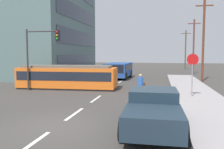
{
  "coord_description": "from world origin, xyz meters",
  "views": [
    {
      "loc": [
        4.14,
        -8.85,
        3.01
      ],
      "look_at": [
        0.58,
        8.53,
        1.43
      ],
      "focal_mm": 37.36,
      "sensor_mm": 36.0,
      "label": 1
    }
  ],
  "objects_px": {
    "pickup_truck_parked": "(153,110)",
    "stop_sign": "(193,66)",
    "traffic_light_mast": "(40,48)",
    "utility_pole_mid": "(203,40)",
    "utility_pole_far": "(194,46)",
    "streetcar_tram": "(68,77)",
    "city_bus": "(119,70)",
    "utility_pole_distant": "(186,49)",
    "pedestrian_crossing": "(140,85)"
  },
  "relations": [
    {
      "from": "city_bus",
      "to": "stop_sign",
      "type": "relative_size",
      "value": 2.02
    },
    {
      "from": "city_bus",
      "to": "stop_sign",
      "type": "height_order",
      "value": "stop_sign"
    },
    {
      "from": "streetcar_tram",
      "to": "utility_pole_distant",
      "type": "bearing_deg",
      "value": 65.41
    },
    {
      "from": "pickup_truck_parked",
      "to": "stop_sign",
      "type": "xyz_separation_m",
      "value": [
        2.38,
        7.15,
        1.4
      ]
    },
    {
      "from": "streetcar_tram",
      "to": "pedestrian_crossing",
      "type": "relative_size",
      "value": 5.12
    },
    {
      "from": "utility_pole_far",
      "to": "streetcar_tram",
      "type": "bearing_deg",
      "value": -126.18
    },
    {
      "from": "streetcar_tram",
      "to": "pickup_truck_parked",
      "type": "bearing_deg",
      "value": -51.85
    },
    {
      "from": "streetcar_tram",
      "to": "stop_sign",
      "type": "xyz_separation_m",
      "value": [
        9.99,
        -2.54,
        1.15
      ]
    },
    {
      "from": "city_bus",
      "to": "pickup_truck_parked",
      "type": "bearing_deg",
      "value": -76.07
    },
    {
      "from": "pickup_truck_parked",
      "to": "utility_pole_distant",
      "type": "bearing_deg",
      "value": 82.35
    },
    {
      "from": "city_bus",
      "to": "stop_sign",
      "type": "distance_m",
      "value": 13.78
    },
    {
      "from": "city_bus",
      "to": "stop_sign",
      "type": "xyz_separation_m",
      "value": [
        7.07,
        -11.77,
        1.12
      ]
    },
    {
      "from": "city_bus",
      "to": "utility_pole_distant",
      "type": "height_order",
      "value": "utility_pole_distant"
    },
    {
      "from": "pickup_truck_parked",
      "to": "utility_pole_distant",
      "type": "xyz_separation_m",
      "value": [
        5.0,
        37.23,
        3.11
      ]
    },
    {
      "from": "traffic_light_mast",
      "to": "utility_pole_mid",
      "type": "relative_size",
      "value": 0.57
    },
    {
      "from": "pedestrian_crossing",
      "to": "stop_sign",
      "type": "xyz_separation_m",
      "value": [
        3.41,
        0.79,
        1.25
      ]
    },
    {
      "from": "utility_pole_far",
      "to": "utility_pole_distant",
      "type": "relative_size",
      "value": 1.08
    },
    {
      "from": "city_bus",
      "to": "utility_pole_far",
      "type": "distance_m",
      "value": 13.07
    },
    {
      "from": "utility_pole_mid",
      "to": "utility_pole_distant",
      "type": "height_order",
      "value": "utility_pole_mid"
    },
    {
      "from": "stop_sign",
      "to": "utility_pole_mid",
      "type": "height_order",
      "value": "utility_pole_mid"
    },
    {
      "from": "traffic_light_mast",
      "to": "utility_pole_mid",
      "type": "height_order",
      "value": "utility_pole_mid"
    },
    {
      "from": "utility_pole_mid",
      "to": "utility_pole_far",
      "type": "distance_m",
      "value": 9.52
    },
    {
      "from": "streetcar_tram",
      "to": "pedestrian_crossing",
      "type": "height_order",
      "value": "streetcar_tram"
    },
    {
      "from": "streetcar_tram",
      "to": "utility_pole_far",
      "type": "xyz_separation_m",
      "value": [
        12.68,
        17.34,
        3.15
      ]
    },
    {
      "from": "traffic_light_mast",
      "to": "pickup_truck_parked",
      "type": "bearing_deg",
      "value": -41.11
    },
    {
      "from": "stop_sign",
      "to": "utility_pole_far",
      "type": "bearing_deg",
      "value": 82.28
    },
    {
      "from": "city_bus",
      "to": "pickup_truck_parked",
      "type": "distance_m",
      "value": 19.49
    },
    {
      "from": "utility_pole_mid",
      "to": "traffic_light_mast",
      "type": "bearing_deg",
      "value": -146.22
    },
    {
      "from": "utility_pole_mid",
      "to": "stop_sign",
      "type": "bearing_deg",
      "value": -103.07
    },
    {
      "from": "utility_pole_mid",
      "to": "utility_pole_far",
      "type": "height_order",
      "value": "utility_pole_mid"
    },
    {
      "from": "streetcar_tram",
      "to": "utility_pole_mid",
      "type": "height_order",
      "value": "utility_pole_mid"
    },
    {
      "from": "pickup_truck_parked",
      "to": "utility_pole_mid",
      "type": "bearing_deg",
      "value": 74.71
    },
    {
      "from": "utility_pole_far",
      "to": "utility_pole_distant",
      "type": "xyz_separation_m",
      "value": [
        -0.07,
        10.2,
        -0.29
      ]
    },
    {
      "from": "pickup_truck_parked",
      "to": "stop_sign",
      "type": "bearing_deg",
      "value": 71.57
    },
    {
      "from": "stop_sign",
      "to": "city_bus",
      "type": "bearing_deg",
      "value": 121.01
    },
    {
      "from": "stop_sign",
      "to": "utility_pole_far",
      "type": "relative_size",
      "value": 0.36
    },
    {
      "from": "traffic_light_mast",
      "to": "stop_sign",
      "type": "bearing_deg",
      "value": -4.67
    },
    {
      "from": "pedestrian_crossing",
      "to": "pickup_truck_parked",
      "type": "distance_m",
      "value": 6.44
    },
    {
      "from": "utility_pole_distant",
      "to": "pickup_truck_parked",
      "type": "bearing_deg",
      "value": -97.65
    },
    {
      "from": "traffic_light_mast",
      "to": "pedestrian_crossing",
      "type": "bearing_deg",
      "value": -11.94
    },
    {
      "from": "stop_sign",
      "to": "pedestrian_crossing",
      "type": "bearing_deg",
      "value": -166.89
    },
    {
      "from": "streetcar_tram",
      "to": "utility_pole_distant",
      "type": "distance_m",
      "value": 30.43
    },
    {
      "from": "stop_sign",
      "to": "utility_pole_mid",
      "type": "xyz_separation_m",
      "value": [
        2.41,
        10.37,
        2.35
      ]
    },
    {
      "from": "traffic_light_mast",
      "to": "city_bus",
      "type": "bearing_deg",
      "value": 67.01
    },
    {
      "from": "utility_pole_mid",
      "to": "utility_pole_far",
      "type": "relative_size",
      "value": 1.09
    },
    {
      "from": "utility_pole_far",
      "to": "pickup_truck_parked",
      "type": "bearing_deg",
      "value": -100.64
    },
    {
      "from": "pedestrian_crossing",
      "to": "traffic_light_mast",
      "type": "bearing_deg",
      "value": 168.06
    },
    {
      "from": "pedestrian_crossing",
      "to": "traffic_light_mast",
      "type": "relative_size",
      "value": 0.33
    },
    {
      "from": "pedestrian_crossing",
      "to": "utility_pole_far",
      "type": "xyz_separation_m",
      "value": [
        6.1,
        20.67,
        3.25
      ]
    },
    {
      "from": "pedestrian_crossing",
      "to": "utility_pole_mid",
      "type": "xyz_separation_m",
      "value": [
        5.82,
        11.16,
        3.6
      ]
    }
  ]
}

